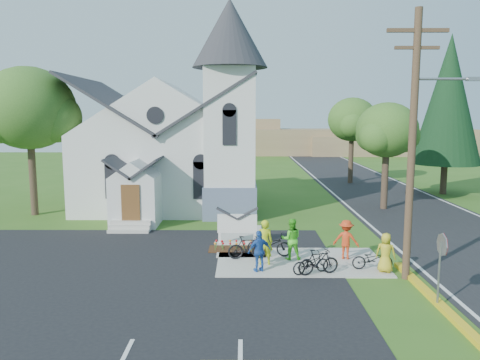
{
  "coord_description": "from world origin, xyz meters",
  "views": [
    {
      "loc": [
        -0.95,
        -18.74,
        6.2
      ],
      "look_at": [
        -1.07,
        5.0,
        2.91
      ],
      "focal_mm": 35.0,
      "sensor_mm": 36.0,
      "label": 1
    }
  ],
  "objects_px": {
    "bike_1": "(247,247)",
    "bike_4": "(372,259)",
    "church_sign": "(237,224)",
    "bike_3": "(318,262)",
    "cyclist_2": "(259,251)",
    "cyclist_3": "(346,239)",
    "cyclist_0": "(264,242)",
    "bike_2": "(311,263)",
    "cyclist_4": "(386,253)",
    "utility_pole": "(414,137)",
    "stop_sign": "(441,254)",
    "cyclist_1": "(291,239)",
    "bike_0": "(269,244)"
  },
  "relations": [
    {
      "from": "cyclist_1",
      "to": "cyclist_3",
      "type": "bearing_deg",
      "value": -178.52
    },
    {
      "from": "bike_2",
      "to": "bike_3",
      "type": "xyz_separation_m",
      "value": [
        0.27,
        -0.13,
        0.09
      ]
    },
    {
      "from": "bike_0",
      "to": "bike_2",
      "type": "relative_size",
      "value": 1.22
    },
    {
      "from": "utility_pole",
      "to": "cyclist_3",
      "type": "distance_m",
      "value": 5.41
    },
    {
      "from": "cyclist_2",
      "to": "bike_3",
      "type": "relative_size",
      "value": 0.98
    },
    {
      "from": "cyclist_3",
      "to": "bike_2",
      "type": "bearing_deg",
      "value": 66.29
    },
    {
      "from": "bike_2",
      "to": "cyclist_4",
      "type": "distance_m",
      "value": 3.0
    },
    {
      "from": "church_sign",
      "to": "cyclist_0",
      "type": "height_order",
      "value": "cyclist_0"
    },
    {
      "from": "cyclist_2",
      "to": "cyclist_4",
      "type": "height_order",
      "value": "cyclist_2"
    },
    {
      "from": "utility_pole",
      "to": "cyclist_1",
      "type": "relative_size",
      "value": 5.61
    },
    {
      "from": "utility_pole",
      "to": "bike_4",
      "type": "distance_m",
      "value": 5.13
    },
    {
      "from": "bike_4",
      "to": "cyclist_4",
      "type": "bearing_deg",
      "value": -125.37
    },
    {
      "from": "bike_3",
      "to": "bike_0",
      "type": "bearing_deg",
      "value": 19.94
    },
    {
      "from": "cyclist_2",
      "to": "cyclist_3",
      "type": "height_order",
      "value": "cyclist_3"
    },
    {
      "from": "cyclist_2",
      "to": "bike_2",
      "type": "xyz_separation_m",
      "value": [
        2.0,
        -0.24,
        -0.41
      ]
    },
    {
      "from": "stop_sign",
      "to": "bike_2",
      "type": "relative_size",
      "value": 1.55
    },
    {
      "from": "stop_sign",
      "to": "cyclist_1",
      "type": "height_order",
      "value": "stop_sign"
    },
    {
      "from": "utility_pole",
      "to": "stop_sign",
      "type": "bearing_deg",
      "value": -88.51
    },
    {
      "from": "church_sign",
      "to": "bike_2",
      "type": "xyz_separation_m",
      "value": [
        2.93,
        -4.27,
        -0.56
      ]
    },
    {
      "from": "utility_pole",
      "to": "cyclist_1",
      "type": "distance_m",
      "value": 6.55
    },
    {
      "from": "cyclist_2",
      "to": "cyclist_0",
      "type": "bearing_deg",
      "value": -126.43
    },
    {
      "from": "cyclist_1",
      "to": "cyclist_4",
      "type": "xyz_separation_m",
      "value": [
        3.56,
        -1.64,
        -0.1
      ]
    },
    {
      "from": "bike_1",
      "to": "bike_4",
      "type": "height_order",
      "value": "bike_1"
    },
    {
      "from": "church_sign",
      "to": "bike_4",
      "type": "xyz_separation_m",
      "value": [
        5.48,
        -3.77,
        -0.55
      ]
    },
    {
      "from": "cyclist_4",
      "to": "utility_pole",
      "type": "bearing_deg",
      "value": 159.34
    },
    {
      "from": "church_sign",
      "to": "bike_4",
      "type": "distance_m",
      "value": 6.67
    },
    {
      "from": "bike_1",
      "to": "cyclist_2",
      "type": "bearing_deg",
      "value": -170.93
    },
    {
      "from": "utility_pole",
      "to": "cyclist_2",
      "type": "relative_size",
      "value": 6.04
    },
    {
      "from": "bike_1",
      "to": "cyclist_1",
      "type": "bearing_deg",
      "value": -97.51
    },
    {
      "from": "cyclist_1",
      "to": "bike_2",
      "type": "bearing_deg",
      "value": 106.96
    },
    {
      "from": "cyclist_3",
      "to": "bike_3",
      "type": "relative_size",
      "value": 1.01
    },
    {
      "from": "cyclist_0",
      "to": "cyclist_2",
      "type": "relative_size",
      "value": 1.14
    },
    {
      "from": "cyclist_1",
      "to": "cyclist_3",
      "type": "relative_size",
      "value": 1.05
    },
    {
      "from": "stop_sign",
      "to": "bike_2",
      "type": "height_order",
      "value": "stop_sign"
    },
    {
      "from": "bike_3",
      "to": "bike_4",
      "type": "height_order",
      "value": "bike_3"
    },
    {
      "from": "utility_pole",
      "to": "bike_1",
      "type": "relative_size",
      "value": 5.9
    },
    {
      "from": "bike_3",
      "to": "cyclist_1",
      "type": "bearing_deg",
      "value": 7.85
    },
    {
      "from": "cyclist_2",
      "to": "cyclist_4",
      "type": "relative_size",
      "value": 1.05
    },
    {
      "from": "church_sign",
      "to": "bike_1",
      "type": "height_order",
      "value": "church_sign"
    },
    {
      "from": "cyclist_0",
      "to": "bike_2",
      "type": "distance_m",
      "value": 2.16
    },
    {
      "from": "utility_pole",
      "to": "stop_sign",
      "type": "relative_size",
      "value": 4.03
    },
    {
      "from": "church_sign",
      "to": "bike_3",
      "type": "bearing_deg",
      "value": -53.95
    },
    {
      "from": "cyclist_3",
      "to": "church_sign",
      "type": "bearing_deg",
      "value": -7.21
    },
    {
      "from": "utility_pole",
      "to": "cyclist_0",
      "type": "distance_m",
      "value": 7.14
    },
    {
      "from": "stop_sign",
      "to": "bike_2",
      "type": "bearing_deg",
      "value": 139.76
    },
    {
      "from": "cyclist_2",
      "to": "cyclist_3",
      "type": "relative_size",
      "value": 0.97
    },
    {
      "from": "cyclist_2",
      "to": "bike_4",
      "type": "bearing_deg",
      "value": 161.91
    },
    {
      "from": "bike_4",
      "to": "bike_3",
      "type": "bearing_deg",
      "value": 106.4
    },
    {
      "from": "bike_1",
      "to": "bike_4",
      "type": "distance_m",
      "value": 5.19
    },
    {
      "from": "church_sign",
      "to": "bike_1",
      "type": "xyz_separation_m",
      "value": [
        0.47,
        -2.41,
        -0.47
      ]
    }
  ]
}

